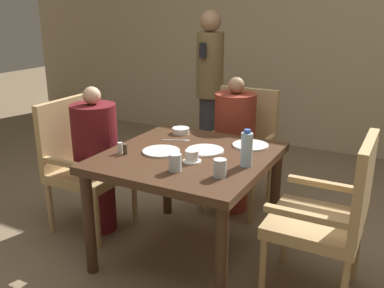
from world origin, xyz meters
name	(u,v)px	position (x,y,z in m)	size (l,w,h in m)	color
ground_plane	(188,253)	(0.00, 0.00, 0.00)	(16.00, 16.00, 0.00)	#7A664C
wall_back	(303,25)	(0.00, 2.69, 1.40)	(8.00, 0.06, 2.80)	tan
dining_table	(188,168)	(0.00, 0.00, 0.62)	(1.01, 1.04, 0.72)	#422819
chair_left_side	(81,160)	(-0.90, 0.00, 0.53)	(0.50, 0.50, 0.97)	tan
diner_in_left_chair	(96,159)	(-0.75, 0.00, 0.56)	(0.32, 0.32, 1.08)	#5B1419
chair_far_side	(241,144)	(0.00, 0.92, 0.53)	(0.50, 0.50, 0.97)	tan
diner_in_far_chair	(234,144)	(0.00, 0.77, 0.56)	(0.32, 0.32, 1.10)	maroon
chair_right_side	(331,213)	(0.90, 0.00, 0.53)	(0.50, 0.50, 0.97)	tan
standing_host	(210,86)	(-0.61, 1.58, 0.85)	(0.27, 0.30, 1.57)	#2D2D33
plate_main_left	(205,150)	(0.07, 0.10, 0.73)	(0.24, 0.24, 0.01)	white
plate_main_right	(250,145)	(0.29, 0.33, 0.73)	(0.24, 0.24, 0.01)	white
plate_dessert_center	(161,151)	(-0.17, -0.05, 0.73)	(0.24, 0.24, 0.01)	white
teacup_with_saucer	(192,157)	(0.09, -0.12, 0.75)	(0.11, 0.11, 0.07)	white
bowl_small	(181,131)	(-0.26, 0.37, 0.74)	(0.13, 0.13, 0.04)	white
water_bottle	(247,149)	(0.40, -0.03, 0.82)	(0.07, 0.07, 0.22)	#A3C6DB
glass_tall_near	(175,162)	(0.07, -0.29, 0.77)	(0.07, 0.07, 0.10)	silver
glass_tall_mid	(220,168)	(0.33, -0.25, 0.77)	(0.07, 0.07, 0.10)	silver
salt_shaker	(120,148)	(-0.39, -0.19, 0.76)	(0.03, 0.03, 0.07)	white
pepper_shaker	(125,149)	(-0.35, -0.19, 0.76)	(0.03, 0.03, 0.07)	#4C3D2D
fork_beside_plate	(179,140)	(-0.19, 0.21, 0.72)	(0.18, 0.10, 0.00)	silver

